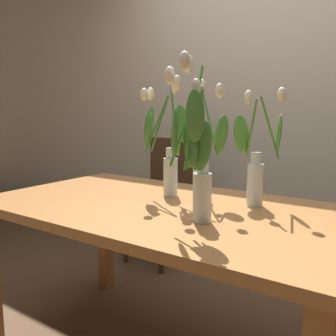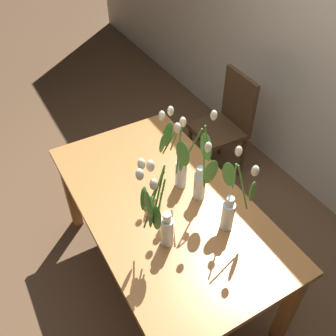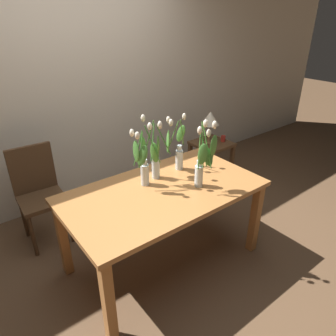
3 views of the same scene
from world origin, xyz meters
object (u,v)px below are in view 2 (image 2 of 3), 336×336
Objects in this scene: tulip_vase_0 at (232,204)px; dining_chair at (227,121)px; dining_table at (164,212)px; tulip_vase_1 at (159,217)px; tulip_vase_2 at (177,159)px; tulip_vase_3 at (200,172)px.

tulip_vase_0 is 1.36m from dining_chair.
dining_table is 1.72× the size of dining_chair.
tulip_vase_1 is 0.63× the size of dining_chair.
tulip_vase_2 is at bearing 122.25° from dining_table.
tulip_vase_3 is (-0.20, 0.37, -0.03)m from tulip_vase_1.
tulip_vase_2 is at bearing -167.67° from tulip_vase_0.
tulip_vase_1 is at bearing -41.76° from tulip_vase_2.
dining_table is at bearing -146.17° from tulip_vase_0.
tulip_vase_0 is 0.42m from tulip_vase_2.
dining_table is 3.22× the size of tulip_vase_0.
tulip_vase_0 is 0.84× the size of tulip_vase_1.
tulip_vase_3 is (0.15, 0.06, -0.01)m from tulip_vase_2.
tulip_vase_3 is (0.06, 0.19, 0.29)m from dining_table.
tulip_vase_1 reaches higher than tulip_vase_3.
tulip_vase_1 reaches higher than dining_table.
tulip_vase_1 is (0.26, -0.17, 0.33)m from dining_table.
tulip_vase_2 is (-0.34, 0.30, -0.02)m from tulip_vase_1.
dining_table is 2.90× the size of tulip_vase_2.
tulip_vase_3 reaches higher than tulip_vase_0.
dining_table is 0.34m from tulip_vase_2.
tulip_vase_1 is 1.07× the size of tulip_vase_2.
tulip_vase_0 is 0.90× the size of tulip_vase_2.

